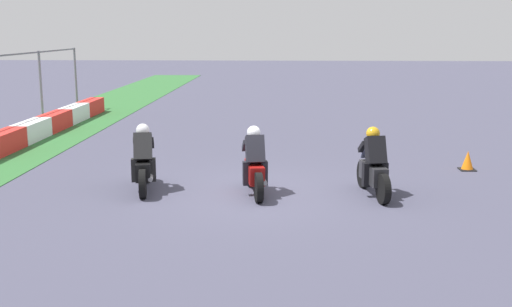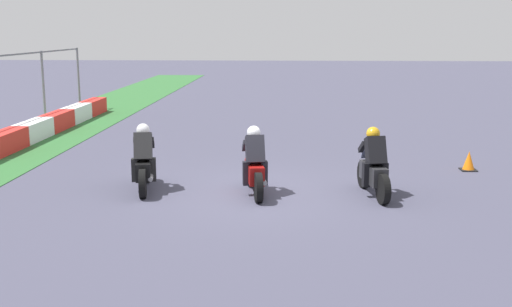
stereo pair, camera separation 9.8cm
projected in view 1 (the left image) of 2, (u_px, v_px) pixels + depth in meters
The scene contains 5 objects.
ground_plane at pixel (256, 193), 13.87m from camera, with size 120.00×120.00×0.00m, color #434255.
rider_lane_a at pixel (374, 168), 13.57m from camera, with size 2.03×0.61×1.51m.
rider_lane_b at pixel (255, 166), 13.70m from camera, with size 2.03×0.61×1.51m.
rider_lane_c at pixel (144, 163), 14.00m from camera, with size 2.03×0.61×1.51m.
traffic_cone at pixel (468, 161), 16.11m from camera, with size 0.40×0.40×0.50m.
Camera 1 is at (-13.42, -0.59, 3.58)m, focal length 43.70 mm.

